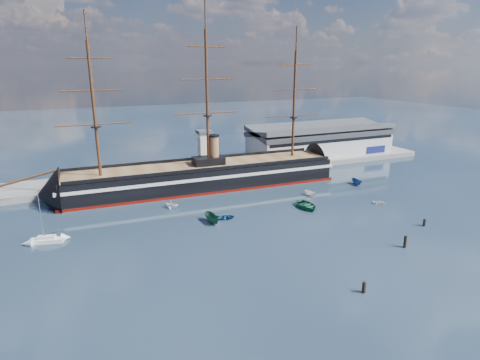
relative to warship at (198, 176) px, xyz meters
name	(u,v)px	position (x,y,z in m)	size (l,w,h in m)	color
ground	(232,205)	(3.78, -20.00, -4.04)	(600.00, 600.00, 0.00)	#142530
quay	(220,172)	(13.78, 16.00, -4.04)	(180.00, 18.00, 2.00)	slate
warehouse	(320,140)	(61.78, 20.00, 3.95)	(63.00, 21.00, 11.60)	#B7BABC
quay_tower	(204,150)	(6.78, 13.00, 5.72)	(5.00, 5.00, 15.00)	silver
warship	(198,176)	(0.00, 0.00, 0.00)	(113.17, 19.51, 53.94)	black
sailboat	(47,239)	(-45.25, -25.99, -3.29)	(7.69, 4.00, 11.82)	silver
motorboat_a	(213,223)	(-6.07, -30.23, -4.04)	(7.62, 2.79, 3.05)	#21523C
motorboat_b	(226,219)	(-1.99, -29.30, -4.04)	(3.13, 1.25, 1.46)	navy
motorboat_c	(310,196)	(29.38, -21.85, -4.04)	(5.06, 1.86, 2.02)	white
motorboat_d	(172,208)	(-12.93, -14.96, -4.04)	(6.68, 2.89, 2.45)	white
motorboat_e	(380,204)	(44.10, -36.62, -4.04)	(2.61, 1.04, 1.22)	silver
motorboat_f	(357,185)	(50.69, -18.14, -4.04)	(6.04, 2.22, 2.42)	navy
motorboat_g	(307,208)	(22.31, -30.86, -4.04)	(5.30, 2.12, 2.47)	#144B34
piling_near_mid	(363,293)	(7.50, -72.41, -4.04)	(0.64, 0.64, 2.94)	black
piling_near_right	(404,247)	(28.45, -61.44, -4.04)	(0.64, 0.64, 3.58)	black
piling_far_right	(424,226)	(42.49, -54.07, -4.04)	(0.64, 0.64, 2.65)	black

